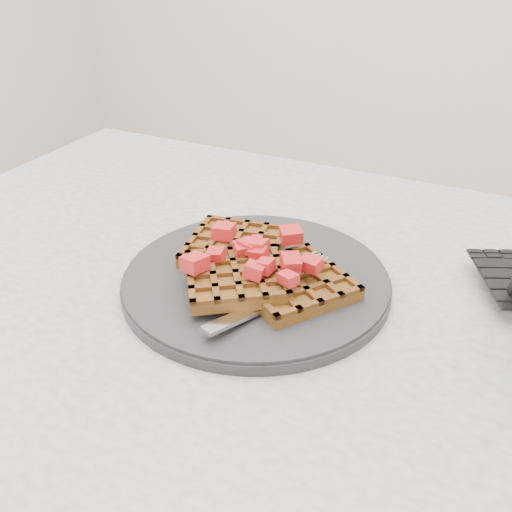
% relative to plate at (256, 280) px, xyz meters
% --- Properties ---
extents(table, '(1.20, 0.80, 0.75)m').
position_rel_plate_xyz_m(table, '(0.07, -0.01, -0.12)').
color(table, beige).
rests_on(table, ground).
extents(plate, '(0.31, 0.31, 0.02)m').
position_rel_plate_xyz_m(plate, '(0.00, 0.00, 0.00)').
color(plate, '#252527').
rests_on(plate, table).
extents(waffles, '(0.24, 0.21, 0.03)m').
position_rel_plate_xyz_m(waffles, '(0.00, -0.00, 0.02)').
color(waffles, brown).
rests_on(waffles, plate).
extents(strawberry_pile, '(0.15, 0.15, 0.02)m').
position_rel_plate_xyz_m(strawberry_pile, '(0.00, -0.00, 0.05)').
color(strawberry_pile, '#A60004').
rests_on(strawberry_pile, waffles).
extents(fork, '(0.09, 0.18, 0.02)m').
position_rel_plate_xyz_m(fork, '(0.04, -0.04, 0.02)').
color(fork, silver).
rests_on(fork, plate).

